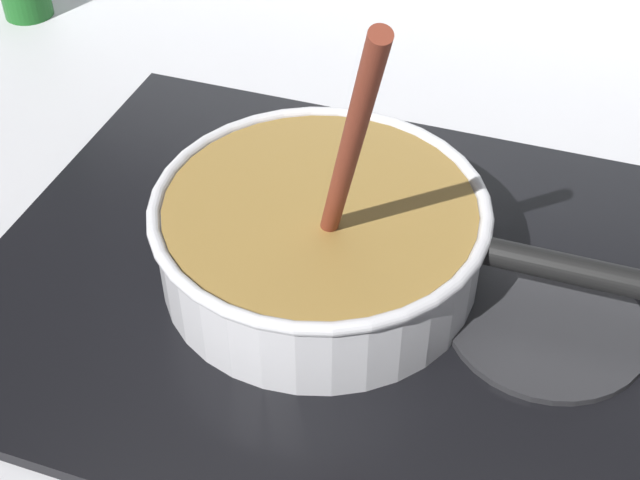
{
  "coord_description": "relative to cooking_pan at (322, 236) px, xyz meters",
  "views": [
    {
      "loc": [
        0.23,
        -0.43,
        0.52
      ],
      "look_at": [
        0.06,
        0.06,
        0.05
      ],
      "focal_mm": 48.95,
      "sensor_mm": 36.0,
      "label": 1
    }
  ],
  "objects": [
    {
      "name": "burner_ring",
      "position": [
        -0.0,
        0.0,
        -0.04
      ],
      "size": [
        0.16,
        0.16,
        0.01
      ],
      "primitive_type": "torus",
      "color": "#592D0C",
      "rests_on": "hob_plate"
    },
    {
      "name": "hob_plate",
      "position": [
        -0.0,
        0.0,
        -0.05
      ],
      "size": [
        0.56,
        0.48,
        0.01
      ],
      "primitive_type": "cube",
      "color": "black",
      "rests_on": "ground"
    },
    {
      "name": "spare_burner",
      "position": [
        0.19,
        0.0,
        -0.04
      ],
      "size": [
        0.16,
        0.16,
        0.01
      ],
      "primitive_type": "cylinder",
      "color": "#262628",
      "rests_on": "hob_plate"
    },
    {
      "name": "ground",
      "position": [
        -0.06,
        -0.06,
        -0.07
      ],
      "size": [
        2.4,
        1.6,
        0.04
      ],
      "primitive_type": "cube",
      "color": "#B7B7BC"
    },
    {
      "name": "cooking_pan",
      "position": [
        0.0,
        0.0,
        0.0
      ],
      "size": [
        0.42,
        0.27,
        0.3
      ],
      "color": "silver",
      "rests_on": "hob_plate"
    }
  ]
}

